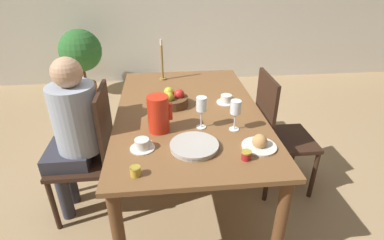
% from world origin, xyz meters
% --- Properties ---
extents(ground_plane, '(20.00, 20.00, 0.00)m').
position_xyz_m(ground_plane, '(0.00, 0.00, 0.00)').
color(ground_plane, tan).
extents(dining_table, '(1.02, 1.65, 0.73)m').
position_xyz_m(dining_table, '(0.00, 0.00, 0.64)').
color(dining_table, brown).
rests_on(dining_table, ground_plane).
extents(chair_person_side, '(0.42, 0.42, 0.97)m').
position_xyz_m(chair_person_side, '(-0.69, -0.13, 0.50)').
color(chair_person_side, '#331E14').
rests_on(chair_person_side, ground_plane).
extents(chair_opposite, '(0.42, 0.42, 0.97)m').
position_xyz_m(chair_opposite, '(0.69, -0.00, 0.50)').
color(chair_opposite, '#331E14').
rests_on(chair_opposite, ground_plane).
extents(person_seated, '(0.39, 0.41, 1.18)m').
position_xyz_m(person_seated, '(-0.78, -0.12, 0.70)').
color(person_seated, '#33333D').
rests_on(person_seated, ground_plane).
extents(red_pitcher, '(0.16, 0.13, 0.23)m').
position_xyz_m(red_pitcher, '(-0.21, -0.27, 0.85)').
color(red_pitcher, red).
rests_on(red_pitcher, dining_table).
extents(wine_glass_water, '(0.07, 0.07, 0.21)m').
position_xyz_m(wine_glass_water, '(0.06, -0.26, 0.89)').
color(wine_glass_water, white).
rests_on(wine_glass_water, dining_table).
extents(wine_glass_juice, '(0.07, 0.07, 0.20)m').
position_xyz_m(wine_glass_juice, '(0.26, -0.31, 0.88)').
color(wine_glass_juice, white).
rests_on(wine_glass_juice, dining_table).
extents(teacup_near_person, '(0.14, 0.14, 0.06)m').
position_xyz_m(teacup_near_person, '(-0.31, -0.47, 0.76)').
color(teacup_near_person, silver).
rests_on(teacup_near_person, dining_table).
extents(teacup_across, '(0.14, 0.14, 0.06)m').
position_xyz_m(teacup_across, '(0.29, 0.09, 0.76)').
color(teacup_across, silver).
rests_on(teacup_across, dining_table).
extents(serving_tray, '(0.28, 0.28, 0.03)m').
position_xyz_m(serving_tray, '(-0.01, -0.50, 0.75)').
color(serving_tray, '#B7B2A8').
rests_on(serving_tray, dining_table).
extents(bread_plate, '(0.20, 0.20, 0.09)m').
position_xyz_m(bread_plate, '(0.36, -0.52, 0.76)').
color(bread_plate, silver).
rests_on(bread_plate, dining_table).
extents(jam_jar_amber, '(0.05, 0.05, 0.05)m').
position_xyz_m(jam_jar_amber, '(-0.33, -0.71, 0.76)').
color(jam_jar_amber, gold).
rests_on(jam_jar_amber, dining_table).
extents(jam_jar_red, '(0.05, 0.05, 0.05)m').
position_xyz_m(jam_jar_red, '(0.25, -0.63, 0.76)').
color(jam_jar_red, '#A81E1E').
rests_on(jam_jar_red, dining_table).
extents(fruit_bowl, '(0.23, 0.23, 0.13)m').
position_xyz_m(fruit_bowl, '(-0.11, 0.09, 0.78)').
color(fruit_bowl, brown).
rests_on(fruit_bowl, dining_table).
extents(candlestick_tall, '(0.06, 0.06, 0.36)m').
position_xyz_m(candlestick_tall, '(-0.17, 0.63, 0.88)').
color(candlestick_tall, olive).
rests_on(candlestick_tall, dining_table).
extents(potted_plant, '(0.55, 0.55, 0.89)m').
position_xyz_m(potted_plant, '(-1.24, 2.14, 0.58)').
color(potted_plant, '#A8603D').
rests_on(potted_plant, ground_plane).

